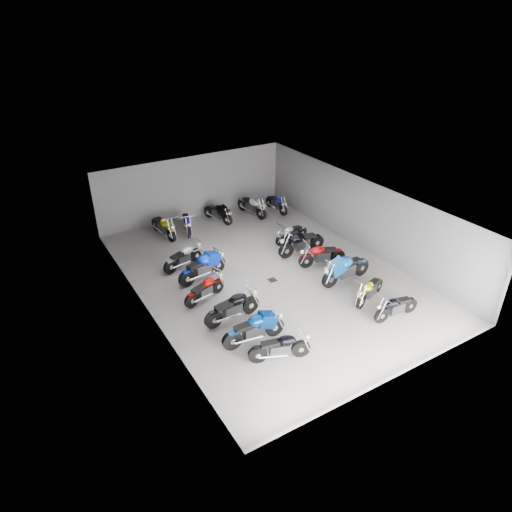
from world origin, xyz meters
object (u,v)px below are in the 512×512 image
object	(u,v)px
motorcycle_back_c	(187,223)
motorcycle_left_f	(184,257)
motorcycle_left_b	(255,329)
motorcycle_right_b	(370,290)
motorcycle_left_c	(233,307)
motorcycle_back_b	(164,226)
motorcycle_right_c	(346,269)
motorcycle_right_a	(396,307)
motorcycle_left_e	(203,267)
motorcycle_right_f	(291,233)
motorcycle_right_e	(301,242)
motorcycle_back_f	(277,203)
drain_grate	(272,280)
motorcycle_back_e	(252,206)
motorcycle_back_d	(218,213)
motorcycle_left_d	(205,289)
motorcycle_left_a	(280,347)
motorcycle_right_d	(322,255)

from	to	relation	value
motorcycle_back_c	motorcycle_left_f	bearing A→B (deg)	80.58
motorcycle_left_b	motorcycle_back_c	distance (m)	8.95
motorcycle_right_b	motorcycle_left_c	bearing A→B (deg)	52.50
motorcycle_back_b	motorcycle_right_c	bearing A→B (deg)	114.40
motorcycle_right_a	motorcycle_left_c	bearing A→B (deg)	63.65
motorcycle_left_e	motorcycle_right_f	bearing A→B (deg)	87.12
motorcycle_right_e	motorcycle_back_f	size ratio (longest dim) A/B	1.22
motorcycle_right_b	motorcycle_back_c	world-z (taller)	motorcycle_back_c
drain_grate	motorcycle_left_c	world-z (taller)	motorcycle_left_c
motorcycle_right_c	motorcycle_back_e	world-z (taller)	motorcycle_right_c
motorcycle_right_a	motorcycle_back_d	distance (m)	10.69
motorcycle_left_d	motorcycle_right_f	world-z (taller)	motorcycle_left_d
drain_grate	motorcycle_right_f	size ratio (longest dim) A/B	0.17
motorcycle_right_c	motorcycle_back_c	xyz separation A→B (m)	(-3.57, 7.47, -0.09)
motorcycle_left_b	motorcycle_right_e	xyz separation A→B (m)	(4.88, 4.15, 0.03)
motorcycle_right_f	motorcycle_right_b	bearing A→B (deg)	170.01
motorcycle_left_a	motorcycle_left_c	size ratio (longest dim) A/B	0.87
motorcycle_left_d	motorcycle_back_b	distance (m)	5.93
motorcycle_left_d	motorcycle_back_b	world-z (taller)	motorcycle_back_b
motorcycle_left_e	motorcycle_back_b	bearing A→B (deg)	166.47
motorcycle_left_d	motorcycle_back_c	bearing A→B (deg)	146.04
motorcycle_right_d	motorcycle_right_f	size ratio (longest dim) A/B	1.10
motorcycle_left_f	motorcycle_right_c	bearing A→B (deg)	33.32
motorcycle_left_a	motorcycle_back_f	world-z (taller)	motorcycle_left_a
motorcycle_left_c	motorcycle_right_e	bearing A→B (deg)	115.48
drain_grate	motorcycle_left_f	world-z (taller)	motorcycle_left_f
motorcycle_back_d	motorcycle_back_e	xyz separation A→B (m)	(1.89, -0.20, 0.05)
motorcycle_left_b	motorcycle_back_d	distance (m)	9.74
motorcycle_left_a	motorcycle_back_e	world-z (taller)	motorcycle_back_e
motorcycle_back_b	motorcycle_back_e	distance (m)	4.90
motorcycle_left_b	motorcycle_right_c	world-z (taller)	motorcycle_right_c
motorcycle_left_d	motorcycle_left_e	distance (m)	1.52
motorcycle_back_b	motorcycle_back_c	distance (m)	1.15
motorcycle_left_b	motorcycle_left_f	size ratio (longest dim) A/B	1.14
motorcycle_right_a	motorcycle_right_c	distance (m)	2.78
motorcycle_left_a	motorcycle_left_b	world-z (taller)	motorcycle_left_b
motorcycle_right_b	motorcycle_back_c	size ratio (longest dim) A/B	0.94
motorcycle_left_a	motorcycle_back_d	xyz separation A→B (m)	(3.07, 10.29, 0.01)
motorcycle_right_a	motorcycle_back_c	xyz separation A→B (m)	(-3.49, 10.24, 0.03)
motorcycle_right_c	motorcycle_back_f	xyz separation A→B (m)	(1.56, 7.35, -0.12)
drain_grate	motorcycle_right_a	size ratio (longest dim) A/B	0.17
motorcycle_left_e	motorcycle_right_a	bearing A→B (deg)	25.65
motorcycle_back_d	motorcycle_left_b	bearing A→B (deg)	54.18
motorcycle_back_b	motorcycle_back_e	world-z (taller)	motorcycle_back_e
motorcycle_back_e	motorcycle_right_b	bearing A→B (deg)	79.45
motorcycle_left_a	motorcycle_left_f	bearing A→B (deg)	-157.74
motorcycle_right_f	motorcycle_left_c	bearing A→B (deg)	119.73
motorcycle_back_e	motorcycle_back_d	bearing A→B (deg)	-14.66
motorcycle_left_d	motorcycle_back_f	bearing A→B (deg)	112.39
motorcycle_back_e	motorcycle_back_c	bearing A→B (deg)	-6.68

